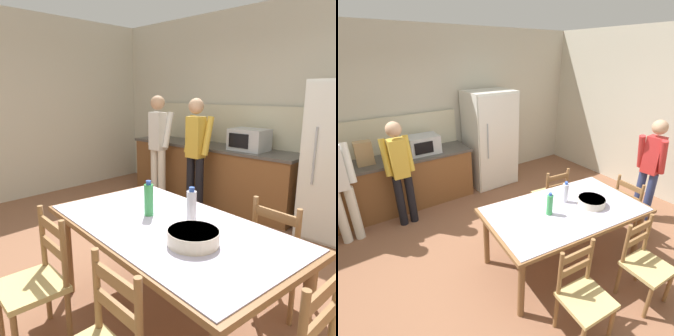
# 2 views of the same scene
# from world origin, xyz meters

# --- Properties ---
(ground_plane) EXTENTS (8.32, 8.32, 0.00)m
(ground_plane) POSITION_xyz_m (0.00, 0.00, 0.00)
(ground_plane) COLOR brown
(wall_back) EXTENTS (6.52, 0.12, 2.90)m
(wall_back) POSITION_xyz_m (0.00, 2.66, 1.45)
(wall_back) COLOR beige
(wall_back) RESTS_ON ground
(kitchen_counter) EXTENTS (2.84, 0.66, 0.90)m
(kitchen_counter) POSITION_xyz_m (-0.95, 2.23, 0.45)
(kitchen_counter) COLOR brown
(kitchen_counter) RESTS_ON ground
(counter_splashback) EXTENTS (2.80, 0.03, 0.60)m
(counter_splashback) POSITION_xyz_m (-0.95, 2.54, 1.20)
(counter_splashback) COLOR beige
(counter_splashback) RESTS_ON kitchen_counter
(microwave) EXTENTS (0.50, 0.39, 0.30)m
(microwave) POSITION_xyz_m (-0.28, 2.21, 1.05)
(microwave) COLOR #B2B7BC
(microwave) RESTS_ON kitchen_counter
(paper_bag) EXTENTS (0.24, 0.16, 0.36)m
(paper_bag) POSITION_xyz_m (-1.18, 2.20, 1.08)
(paper_bag) COLOR tan
(paper_bag) RESTS_ON kitchen_counter
(dining_table) EXTENTS (1.98, 1.23, 0.78)m
(dining_table) POSITION_xyz_m (0.55, -0.26, 0.71)
(dining_table) COLOR brown
(dining_table) RESTS_ON ground
(bottle_near_centre) EXTENTS (0.07, 0.07, 0.27)m
(bottle_near_centre) POSITION_xyz_m (0.32, -0.24, 0.91)
(bottle_near_centre) COLOR green
(bottle_near_centre) RESTS_ON dining_table
(bottle_off_centre) EXTENTS (0.07, 0.07, 0.27)m
(bottle_off_centre) POSITION_xyz_m (0.66, -0.15, 0.91)
(bottle_off_centre) COLOR silver
(bottle_off_centre) RESTS_ON dining_table
(serving_bowl) EXTENTS (0.32, 0.32, 0.09)m
(serving_bowl) POSITION_xyz_m (0.87, -0.38, 0.83)
(serving_bowl) COLOR beige
(serving_bowl) RESTS_ON dining_table
(chair_side_far_right) EXTENTS (0.46, 0.45, 0.91)m
(chair_side_far_right) POSITION_xyz_m (1.06, 0.49, 0.44)
(chair_side_far_right) COLOR olive
(chair_side_far_right) RESTS_ON ground
(chair_side_near_left) EXTENTS (0.45, 0.43, 0.91)m
(chair_side_near_left) POSITION_xyz_m (0.04, -1.02, 0.44)
(chair_side_near_left) COLOR olive
(chair_side_near_left) RESTS_ON ground
(person_at_sink) EXTENTS (0.41, 0.28, 1.64)m
(person_at_sink) POSITION_xyz_m (-1.58, 1.71, 0.92)
(person_at_sink) COLOR silver
(person_at_sink) RESTS_ON ground
(person_at_counter) EXTENTS (0.40, 0.28, 1.61)m
(person_at_counter) POSITION_xyz_m (-0.81, 1.69, 0.91)
(person_at_counter) COLOR black
(person_at_counter) RESTS_ON ground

